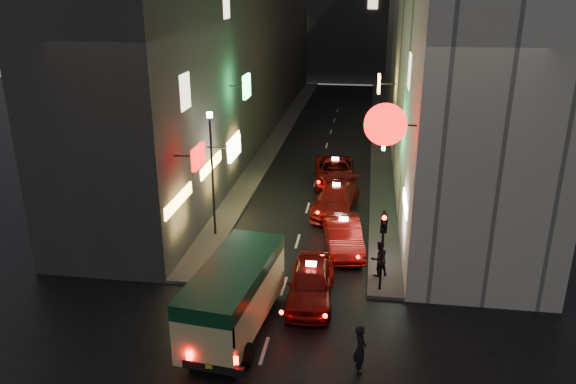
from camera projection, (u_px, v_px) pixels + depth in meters
The scene contains 13 objects.
building_left at pixel (234, 24), 45.35m from camera, with size 7.52×52.00×18.00m.
building_right at pixel (436, 26), 43.17m from camera, with size 7.98×52.00×18.00m.
sidewalk_left at pixel (280, 133), 47.93m from camera, with size 1.50×52.00×0.15m, color #454340.
sidewalk_right at pixel (380, 137), 46.77m from camera, with size 1.50×52.00×0.15m, color #454340.
minibus at pixel (234, 289), 20.22m from camera, with size 2.81×6.29×2.62m.
taxi_near at pixel (311, 280), 22.41m from camera, with size 2.49×5.67×1.95m.
taxi_second at pixel (343, 233), 26.73m from camera, with size 3.14×5.81×1.92m.
taxi_third at pixel (336, 197), 31.27m from camera, with size 2.92×5.82×1.95m.
taxi_far at pixel (335, 170), 35.77m from camera, with size 2.91×5.91×1.98m.
pedestrian_crossing at pixel (360, 346), 18.18m from camera, with size 0.64×0.41×1.95m, color black.
pedestrian_sidewalk at pixel (379, 256), 24.00m from camera, with size 0.68×0.43×1.81m, color black.
traffic_light at pixel (383, 234), 22.20m from camera, with size 0.26×0.43×3.50m.
lamp_post at pixel (212, 166), 27.17m from camera, with size 0.28×0.28×6.22m.
Camera 1 is at (3.20, -12.11, 11.95)m, focal length 35.00 mm.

